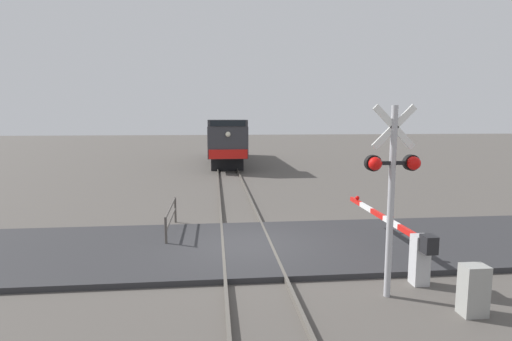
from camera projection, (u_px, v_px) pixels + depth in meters
name	position (u px, v px, depth m)	size (l,w,h in m)	color
ground_plane	(247.00, 249.00, 12.04)	(160.00, 160.00, 0.00)	#514C47
rail_track_left	(223.00, 248.00, 11.95)	(0.08, 80.00, 0.15)	#59544C
rail_track_right	(271.00, 246.00, 12.10)	(0.08, 80.00, 0.15)	#59544C
road_surface	(247.00, 247.00, 12.03)	(36.00, 5.07, 0.14)	#2D2D30
locomotive	(225.00, 140.00, 34.82)	(2.79, 15.38, 3.73)	black
crossing_signal	(392.00, 179.00, 8.52)	(1.18, 0.33, 4.17)	#ADADB2
crossing_gate	(408.00, 243.00, 10.02)	(0.36, 5.32, 1.29)	silver
utility_cabinet	(473.00, 290.00, 7.97)	(0.48, 0.38, 1.02)	#999993
guard_railing	(171.00, 216.00, 13.55)	(0.08, 3.07, 0.95)	#4C4742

